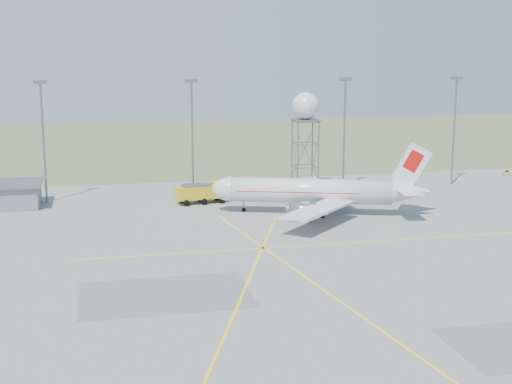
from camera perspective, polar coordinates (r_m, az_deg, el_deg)
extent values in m
plane|color=gray|center=(67.95, 11.41, -10.93)|extent=(400.00, 400.00, 0.00)
cube|color=#526336|center=(200.54, -5.08, 4.01)|extent=(400.00, 120.00, 0.03)
cylinder|color=slate|center=(124.41, -16.62, 3.72)|extent=(0.36, 0.36, 20.00)
cube|color=slate|center=(123.55, -16.89, 8.41)|extent=(2.20, 0.50, 0.60)
cylinder|color=slate|center=(125.21, -5.11, 4.19)|extent=(0.36, 0.36, 20.00)
cube|color=slate|center=(124.36, -5.20, 8.86)|extent=(2.20, 0.50, 0.60)
cylinder|color=slate|center=(131.85, 7.07, 4.51)|extent=(0.36, 0.36, 20.00)
cube|color=slate|center=(131.04, 7.18, 8.95)|extent=(2.20, 0.50, 0.60)
cylinder|color=slate|center=(140.80, 15.56, 4.62)|extent=(0.36, 0.36, 20.00)
cube|color=slate|center=(140.04, 15.78, 8.76)|extent=(2.20, 0.50, 0.60)
cylinder|color=black|center=(154.75, 19.22, 1.38)|extent=(0.10, 0.10, 0.80)
cylinder|color=black|center=(155.39, 19.60, 1.39)|extent=(0.10, 0.10, 0.80)
cube|color=yellow|center=(154.98, 19.43, 1.59)|extent=(1.60, 0.15, 0.50)
cube|color=black|center=(154.91, 19.44, 1.58)|extent=(0.80, 0.03, 0.30)
cylinder|color=silver|center=(112.13, 4.40, 0.09)|extent=(24.96, 11.88, 3.86)
ellipsoid|color=silver|center=(113.24, -1.96, 0.23)|extent=(7.10, 5.67, 3.86)
cube|color=black|center=(113.30, -2.54, 0.53)|extent=(2.08, 2.49, 0.94)
cone|color=silver|center=(112.62, 12.27, 0.06)|extent=(6.74, 5.55, 3.86)
cube|color=silver|center=(111.92, 12.36, 2.09)|extent=(5.93, 2.30, 7.26)
cube|color=#B40F0C|center=(111.83, 12.47, 2.43)|extent=(3.25, 1.40, 3.72)
cube|color=silver|center=(115.50, 11.89, 0.60)|extent=(4.66, 6.03, 0.17)
cube|color=silver|center=(109.47, 12.19, 0.00)|extent=(4.66, 6.03, 0.17)
cube|color=silver|center=(120.79, 5.23, 0.42)|extent=(6.43, 15.88, 0.35)
cube|color=silver|center=(103.79, 5.01, -1.38)|extent=(14.21, 14.17, 0.35)
cylinder|color=slate|center=(118.01, 4.02, -0.25)|extent=(4.56, 3.43, 2.22)
cylinder|color=slate|center=(107.07, 3.76, -1.44)|extent=(4.56, 3.43, 2.22)
cube|color=#B40F0C|center=(112.19, 3.41, 0.16)|extent=(19.51, 10.02, 0.12)
cylinder|color=black|center=(113.64, -0.98, -1.39)|extent=(0.86, 0.86, 0.87)
cube|color=black|center=(112.75, 5.35, -1.55)|extent=(2.81, 5.78, 0.87)
cylinder|color=slate|center=(112.66, 5.36, -1.33)|extent=(0.29, 0.29, 1.74)
cylinder|color=slate|center=(129.35, 3.36, 2.85)|extent=(0.24, 0.24, 12.84)
cylinder|color=slate|center=(130.49, 5.03, 2.90)|extent=(0.24, 0.24, 12.84)
cylinder|color=slate|center=(134.21, 4.52, 3.14)|extent=(0.24, 0.24, 12.84)
cylinder|color=slate|center=(133.10, 2.89, 3.09)|extent=(0.24, 0.24, 12.84)
cube|color=slate|center=(131.00, 3.99, 5.78)|extent=(4.55, 4.55, 0.25)
sphere|color=silver|center=(130.77, 4.00, 6.90)|extent=(4.94, 4.94, 4.94)
cube|color=gold|center=(120.22, -4.38, 0.00)|extent=(8.92, 4.10, 2.10)
cube|color=gold|center=(120.96, -3.00, 0.50)|extent=(2.66, 2.98, 1.34)
cube|color=black|center=(121.14, -2.70, 0.57)|extent=(0.46, 2.47, 0.95)
cube|color=slate|center=(119.72, -4.83, 0.55)|extent=(5.06, 2.97, 0.38)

